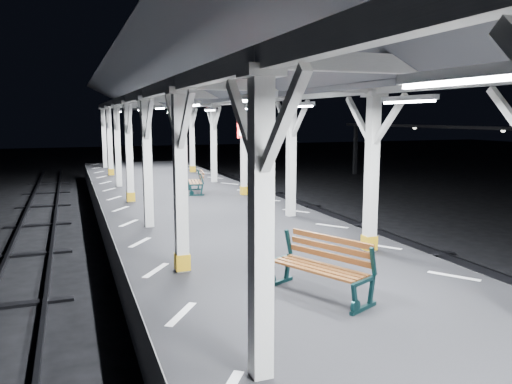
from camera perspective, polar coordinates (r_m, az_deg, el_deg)
ground at (r=8.65m, az=8.52°, el=-17.62°), size 120.00×120.00×0.00m
platform at (r=8.44m, az=8.60°, el=-14.57°), size 6.00×50.00×1.00m
hazard_stripes_left at (r=7.44m, az=-8.53°, el=-13.63°), size 1.00×48.00×0.01m
hazard_stripes_right at (r=9.64m, az=21.66°, el=-8.93°), size 1.00×48.00×0.01m
canopy at (r=7.79m, az=9.35°, el=14.02°), size 5.40×49.00×4.65m
bench_mid at (r=8.02m, az=7.62°, el=-8.23°), size 1.28×1.82×0.93m
bench_far at (r=18.65m, az=-6.70°, el=1.23°), size 0.80×1.57×0.81m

